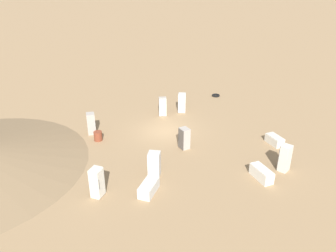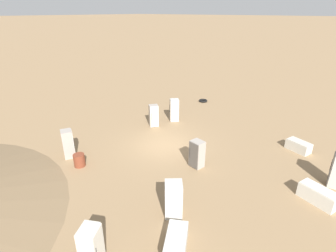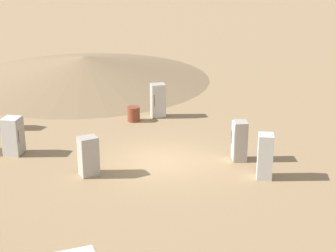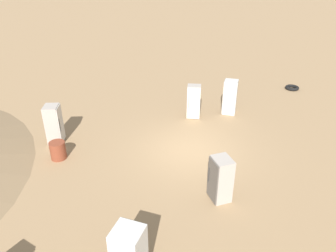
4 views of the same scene
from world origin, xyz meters
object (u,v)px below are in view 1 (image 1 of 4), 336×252
discarded_fridge_1 (97,182)px  discarded_fridge_9 (182,103)px  discarded_fridge_4 (154,164)px  scrap_tire (216,95)px  discarded_fridge_2 (163,107)px  discarded_fridge_7 (184,138)px  discarded_fridge_0 (285,158)px  rusty_barrel (98,136)px  discarded_fridge_5 (261,173)px  discarded_fridge_8 (149,188)px  discarded_fridge_6 (275,140)px  discarded_fridge_3 (91,124)px

discarded_fridge_1 → discarded_fridge_9: size_ratio=1.01×
discarded_fridge_4 → scrap_tire: bearing=76.9°
discarded_fridge_2 → discarded_fridge_7: (5.84, -2.76, -0.06)m
discarded_fridge_9 → scrap_tire: discarded_fridge_9 is taller
discarded_fridge_0 → discarded_fridge_9: 12.02m
discarded_fridge_0 → discarded_fridge_1: 12.25m
discarded_fridge_0 → rusty_barrel: bearing=114.7°
discarded_fridge_5 → discarded_fridge_8: bearing=-10.6°
discarded_fridge_7 → discarded_fridge_5: bearing=-160.4°
discarded_fridge_7 → scrap_tire: discarded_fridge_7 is taller
discarded_fridge_1 → discarded_fridge_7: discarded_fridge_1 is taller
discarded_fridge_4 → discarded_fridge_7: size_ratio=1.03×
discarded_fridge_6 → discarded_fridge_8: (-1.45, -11.17, 0.02)m
discarded_fridge_3 → rusty_barrel: (1.43, -0.24, -0.51)m
discarded_fridge_6 → rusty_barrel: 13.80m
discarded_fridge_1 → discarded_fridge_8: bearing=116.4°
discarded_fridge_5 → discarded_fridge_7: size_ratio=1.14×
discarded_fridge_1 → discarded_fridge_6: bearing=138.5°
discarded_fridge_6 → discarded_fridge_7: size_ratio=1.00×
discarded_fridge_8 → scrap_tire: discarded_fridge_8 is taller
discarded_fridge_3 → discarded_fridge_8: discarded_fridge_3 is taller
discarded_fridge_3 → discarded_fridge_8: 9.54m
discarded_fridge_8 → scrap_tire: bearing=-90.8°
scrap_tire → rusty_barrel: 14.72m
discarded_fridge_8 → discarded_fridge_1: bearing=24.9°
discarded_fridge_0 → discarded_fridge_5: bearing=162.2°
discarded_fridge_1 → discarded_fridge_6: size_ratio=1.15×
discarded_fridge_2 → discarded_fridge_8: discarded_fridge_2 is taller
discarded_fridge_5 → discarded_fridge_8: (-3.55, -6.42, -0.04)m
discarded_fridge_0 → scrap_tire: (-12.67, 7.43, -0.83)m
discarded_fridge_7 → discarded_fridge_6: bearing=-115.0°
discarded_fridge_3 → scrap_tire: 14.50m
discarded_fridge_2 → discarded_fridge_3: 6.90m
discarded_fridge_0 → discarded_fridge_8: bearing=148.2°
discarded_fridge_1 → discarded_fridge_2: bearing=-175.9°
discarded_fridge_3 → discarded_fridge_6: (10.88, 9.82, -0.55)m
discarded_fridge_4 → scrap_tire: size_ratio=2.00×
discarded_fridge_8 → discarded_fridge_6: bearing=-127.1°
discarded_fridge_1 → discarded_fridge_5: size_ratio=1.01×
discarded_fridge_2 → discarded_fridge_3: bearing=27.8°
discarded_fridge_2 → discarded_fridge_8: 11.81m
scrap_tire → discarded_fridge_9: bearing=-82.4°
discarded_fridge_2 → discarded_fridge_7: discarded_fridge_2 is taller
discarded_fridge_4 → discarded_fridge_5: 6.93m
discarded_fridge_0 → discarded_fridge_7: bearing=107.5°
discarded_fridge_0 → discarded_fridge_2: (-12.44, -0.20, -0.06)m
discarded_fridge_5 → discarded_fridge_6: discarded_fridge_5 is taller
discarded_fridge_0 → discarded_fridge_7: discarded_fridge_0 is taller
discarded_fridge_1 → rusty_barrel: 7.23m
discarded_fridge_2 → rusty_barrel: discarded_fridge_2 is taller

